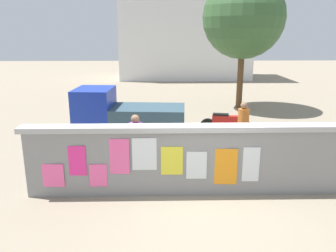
% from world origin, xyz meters
% --- Properties ---
extents(ground, '(60.00, 60.00, 0.00)m').
position_xyz_m(ground, '(0.00, 8.00, 0.00)').
color(ground, gray).
extents(poster_wall, '(8.06, 0.42, 1.64)m').
position_xyz_m(poster_wall, '(-0.01, -0.00, 0.84)').
color(poster_wall, gray).
rests_on(poster_wall, ground).
extents(auto_rickshaw_truck, '(3.71, 1.77, 1.85)m').
position_xyz_m(auto_rickshaw_truck, '(-2.11, 3.84, 0.90)').
color(auto_rickshaw_truck, black).
rests_on(auto_rickshaw_truck, ground).
extents(motorcycle, '(1.88, 0.65, 0.87)m').
position_xyz_m(motorcycle, '(1.44, 4.57, 0.46)').
color(motorcycle, black).
rests_on(motorcycle, ground).
extents(bicycle_near, '(1.68, 0.53, 0.95)m').
position_xyz_m(bicycle_near, '(2.08, 1.41, 0.36)').
color(bicycle_near, black).
rests_on(bicycle_near, ground).
extents(person_walking, '(0.39, 0.39, 1.62)m').
position_xyz_m(person_walking, '(1.63, 2.72, 0.99)').
color(person_walking, '#D83F72').
rests_on(person_walking, ground).
extents(person_bystander, '(0.47, 0.47, 1.62)m').
position_xyz_m(person_bystander, '(-1.54, 1.13, 0.99)').
color(person_bystander, purple).
rests_on(person_bystander, ground).
extents(tree_roadside, '(3.85, 3.85, 6.23)m').
position_xyz_m(tree_roadside, '(3.01, 9.29, 4.29)').
color(tree_roadside, brown).
rests_on(tree_roadside, ground).
extents(building_background, '(10.43, 5.33, 7.61)m').
position_xyz_m(building_background, '(1.10, 21.07, 3.83)').
color(building_background, silver).
rests_on(building_background, ground).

